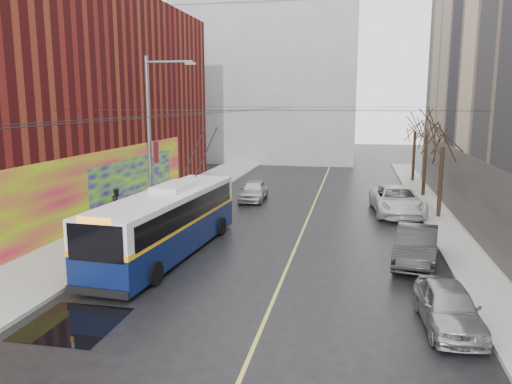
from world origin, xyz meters
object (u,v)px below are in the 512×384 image
at_px(trolleybus, 167,221).
at_px(pedestrian_b, 117,203).
at_px(streetlight_pole, 152,139).
at_px(following_car, 254,190).
at_px(tree_mid, 427,124).
at_px(pedestrian_a, 99,221).
at_px(tree_far, 416,122).
at_px(parked_car_b, 416,246).
at_px(parked_car_c, 397,201).
at_px(parked_car_a, 448,306).
at_px(tree_near, 444,133).

relative_size(trolleybus, pedestrian_b, 6.91).
bearing_deg(streetlight_pole, following_car, 69.90).
xyz_separation_m(tree_mid, pedestrian_a, (-17.25, -15.02, -4.34)).
relative_size(trolleybus, following_car, 2.80).
distance_m(tree_far, following_car, 16.49).
distance_m(tree_mid, parked_car_b, 16.64).
height_order(following_car, pedestrian_a, pedestrian_a).
xyz_separation_m(parked_car_b, parked_car_c, (-0.07, 9.67, 0.07)).
bearing_deg(pedestrian_b, parked_car_b, -95.63).
bearing_deg(parked_car_a, parked_car_c, 87.32).
distance_m(parked_car_b, pedestrian_b, 16.87).
relative_size(tree_far, parked_car_b, 1.40).
height_order(following_car, pedestrian_b, pedestrian_b).
height_order(tree_mid, parked_car_c, tree_mid).
bearing_deg(pedestrian_b, trolleybus, -125.78).
relative_size(parked_car_a, following_car, 0.96).
bearing_deg(trolleybus, following_car, 88.45).
bearing_deg(parked_car_a, parked_car_b, 88.46).
distance_m(pedestrian_a, pedestrian_b, 4.32).
bearing_deg(pedestrian_a, tree_mid, -32.29).
bearing_deg(pedestrian_a, following_car, -9.32).
bearing_deg(pedestrian_b, parked_car_c, -62.13).
height_order(streetlight_pole, tree_far, streetlight_pole).
bearing_deg(trolleybus, tree_mid, 56.07).
bearing_deg(streetlight_pole, parked_car_b, -12.55).
relative_size(streetlight_pole, parked_car_a, 2.27).
bearing_deg(tree_far, parked_car_c, -99.93).
distance_m(parked_car_a, pedestrian_a, 16.81).
xyz_separation_m(tree_near, parked_car_b, (-2.24, -8.87, -4.20)).
relative_size(parked_car_a, pedestrian_b, 2.37).
relative_size(parked_car_a, parked_car_c, 0.66).
relative_size(tree_far, trolleybus, 0.57).
bearing_deg(following_car, pedestrian_b, -134.20).
relative_size(streetlight_pole, parked_car_b, 1.92).
relative_size(tree_mid, tree_far, 1.02).
height_order(streetlight_pole, parked_car_a, streetlight_pole).
distance_m(parked_car_a, following_car, 20.79).
bearing_deg(tree_mid, pedestrian_a, -138.97).
bearing_deg(streetlight_pole, pedestrian_b, 145.92).
distance_m(tree_mid, following_car, 13.12).
height_order(tree_mid, parked_car_a, tree_mid).
bearing_deg(parked_car_c, streetlight_pole, -157.08).
bearing_deg(parked_car_b, following_car, 137.20).
height_order(trolleybus, parked_car_c, trolleybus).
xyz_separation_m(streetlight_pole, tree_far, (15.14, 20.00, 0.30)).
bearing_deg(tree_far, pedestrian_b, -135.80).
bearing_deg(tree_near, following_car, 164.28).
relative_size(parked_car_b, pedestrian_b, 2.80).
xyz_separation_m(streetlight_pole, pedestrian_b, (-3.20, 2.17, -3.86)).
relative_size(streetlight_pole, pedestrian_a, 5.91).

